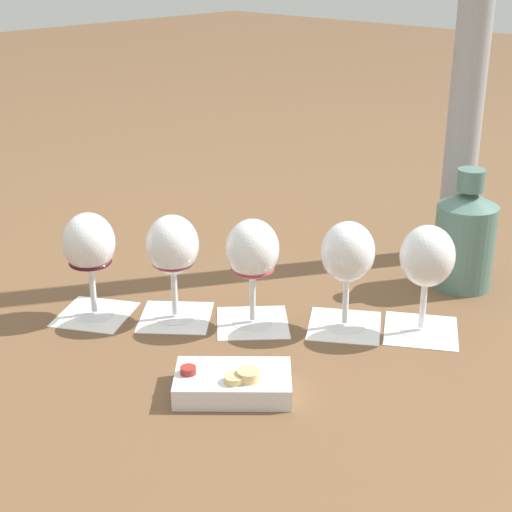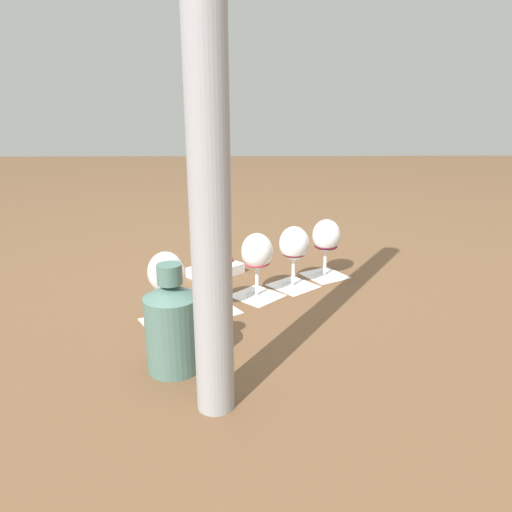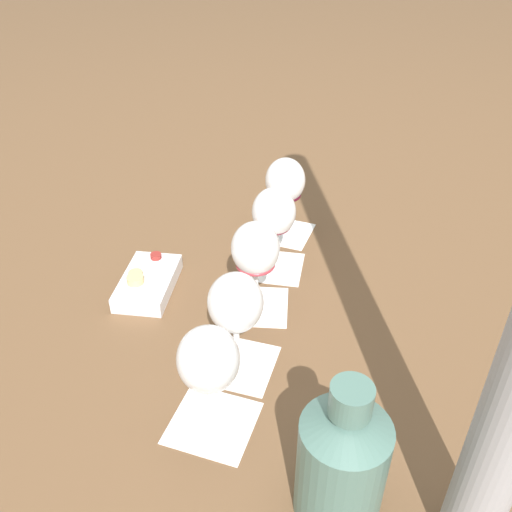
% 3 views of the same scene
% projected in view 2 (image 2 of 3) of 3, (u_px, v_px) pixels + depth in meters
% --- Properties ---
extents(ground_plane, '(8.00, 8.00, 0.00)m').
position_uv_depth(ground_plane, '(257.00, 297.00, 1.22)').
color(ground_plane, brown).
extents(tasting_card_0, '(0.16, 0.16, 0.00)m').
position_uv_depth(tasting_card_0, '(169.00, 322.00, 1.07)').
color(tasting_card_0, white).
rests_on(tasting_card_0, ground_plane).
extents(tasting_card_1, '(0.16, 0.16, 0.00)m').
position_uv_depth(tasting_card_1, '(212.00, 310.00, 1.14)').
color(tasting_card_1, white).
rests_on(tasting_card_1, ground_plane).
extents(tasting_card_2, '(0.16, 0.16, 0.00)m').
position_uv_depth(tasting_card_2, '(256.00, 295.00, 1.23)').
color(tasting_card_2, white).
rests_on(tasting_card_2, ground_plane).
extents(tasting_card_3, '(0.16, 0.16, 0.00)m').
position_uv_depth(tasting_card_3, '(293.00, 286.00, 1.30)').
color(tasting_card_3, white).
rests_on(tasting_card_3, ground_plane).
extents(tasting_card_4, '(0.15, 0.16, 0.00)m').
position_uv_depth(tasting_card_4, '(324.00, 275.00, 1.38)').
color(tasting_card_4, white).
rests_on(tasting_card_4, ground_plane).
extents(wine_glass_0, '(0.08, 0.08, 0.17)m').
position_uv_depth(wine_glass_0, '(166.00, 276.00, 1.04)').
color(wine_glass_0, white).
rests_on(wine_glass_0, tasting_card_0).
extents(wine_glass_1, '(0.08, 0.08, 0.17)m').
position_uv_depth(wine_glass_1, '(211.00, 266.00, 1.10)').
color(wine_glass_1, white).
rests_on(wine_glass_1, tasting_card_1).
extents(wine_glass_2, '(0.08, 0.08, 0.17)m').
position_uv_depth(wine_glass_2, '(256.00, 254.00, 1.19)').
color(wine_glass_2, white).
rests_on(wine_glass_2, tasting_card_2).
extents(wine_glass_3, '(0.08, 0.08, 0.17)m').
position_uv_depth(wine_glass_3, '(294.00, 246.00, 1.26)').
color(wine_glass_3, white).
rests_on(wine_glass_3, tasting_card_3).
extents(wine_glass_4, '(0.08, 0.08, 0.17)m').
position_uv_depth(wine_glass_4, '(326.00, 238.00, 1.34)').
color(wine_glass_4, white).
rests_on(wine_glass_4, tasting_card_4).
extents(ceramic_vase, '(0.10, 0.10, 0.21)m').
position_uv_depth(ceramic_vase, '(173.00, 325.00, 0.86)').
color(ceramic_vase, '#4C7066').
rests_on(ceramic_vase, ground_plane).
extents(snack_dish, '(0.18, 0.17, 0.04)m').
position_uv_depth(snack_dish, '(215.00, 270.00, 1.38)').
color(snack_dish, silver).
rests_on(snack_dish, ground_plane).
extents(umbrella_pole, '(0.06, 0.06, 1.06)m').
position_uv_depth(umbrella_pole, '(206.00, 69.00, 0.61)').
color(umbrella_pole, '#99999E').
rests_on(umbrella_pole, ground_plane).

